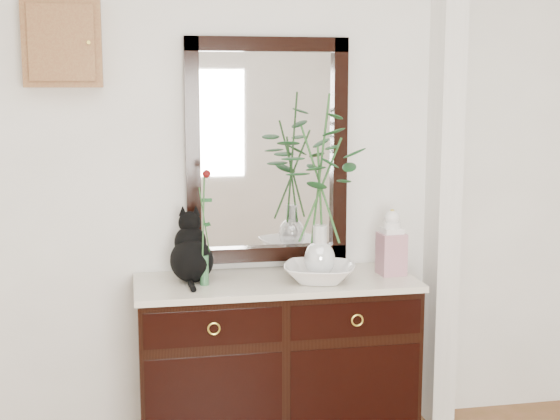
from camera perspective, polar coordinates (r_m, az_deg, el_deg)
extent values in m
cube|color=white|center=(3.84, -2.45, 2.98)|extent=(3.60, 0.04, 2.70)
cube|color=white|center=(4.04, 11.93, 3.09)|extent=(0.12, 0.20, 2.70)
cube|color=black|center=(3.82, -0.29, -10.78)|extent=(1.30, 0.50, 0.82)
cube|color=beige|center=(3.71, -0.29, -5.33)|extent=(1.33, 0.52, 0.03)
cube|color=black|center=(3.84, -0.94, 4.33)|extent=(0.80, 0.06, 1.10)
cube|color=white|center=(3.85, -0.98, 4.35)|extent=(0.66, 0.01, 0.96)
cube|color=brown|center=(3.76, -15.63, 11.68)|extent=(0.35, 0.10, 0.40)
imported|color=white|center=(3.67, 2.91, -4.62)|extent=(0.42, 0.42, 0.08)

